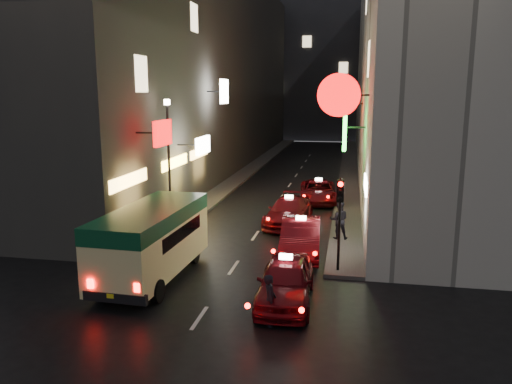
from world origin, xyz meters
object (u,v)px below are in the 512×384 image
Objects in this scene: taxi_near at (286,277)px; lamp_post at (169,156)px; minibus at (152,235)px; traffic_light at (340,205)px; pedestrian_crossing at (270,297)px.

lamp_post is at bearing 131.90° from taxi_near.
minibus is at bearing 166.79° from taxi_near.
traffic_light is (6.60, 1.65, 1.01)m from minibus.
lamp_post is at bearing 104.51° from minibus.
minibus is at bearing 48.03° from pedestrian_crossing.
traffic_light reaches higher than pedestrian_crossing.
minibus reaches higher than taxi_near.
taxi_near is (5.00, -1.17, -0.83)m from minibus.
minibus is 6.88m from traffic_light.
lamp_post is at bearing 24.10° from pedestrian_crossing.
taxi_near reaches higher than pedestrian_crossing.
minibus reaches higher than pedestrian_crossing.
taxi_near is at bearing -13.21° from minibus.
lamp_post is at bearing 151.09° from traffic_light.
minibus is 1.00× the size of lamp_post.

